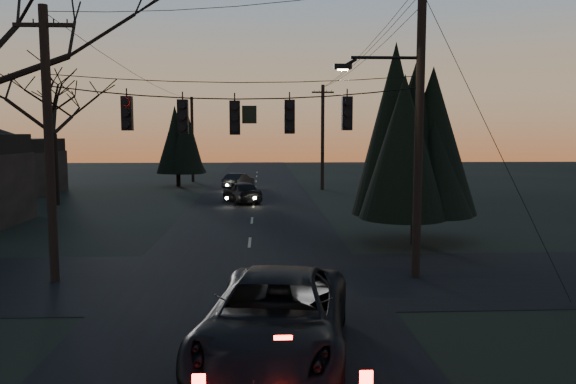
{
  "coord_description": "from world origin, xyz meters",
  "views": [
    {
      "loc": [
        0.52,
        -7.59,
        4.7
      ],
      "look_at": [
        1.29,
        8.62,
        2.96
      ],
      "focal_mm": 35.0,
      "sensor_mm": 36.0,
      "label": 1
    }
  ],
  "objects_px": {
    "utility_pole_far_r": "(322,190)",
    "evergreen_right": "(417,143)",
    "suv_near": "(276,319)",
    "sedan_oncoming_a": "(242,192)",
    "sedan_oncoming_b": "(239,181)",
    "utility_pole_right": "(415,277)",
    "utility_pole_far_l": "(193,182)",
    "utility_pole_left": "(55,282)"
  },
  "relations": [
    {
      "from": "utility_pole_far_r",
      "to": "evergreen_right",
      "type": "relative_size",
      "value": 1.16
    },
    {
      "from": "suv_near",
      "to": "sedan_oncoming_a",
      "type": "height_order",
      "value": "suv_near"
    },
    {
      "from": "suv_near",
      "to": "sedan_oncoming_b",
      "type": "xyz_separation_m",
      "value": [
        -2.18,
        35.31,
        -0.22
      ]
    },
    {
      "from": "utility_pole_right",
      "to": "utility_pole_far_l",
      "type": "xyz_separation_m",
      "value": [
        -11.5,
        36.0,
        0.0
      ]
    },
    {
      "from": "utility_pole_far_r",
      "to": "suv_near",
      "type": "height_order",
      "value": "utility_pole_far_r"
    },
    {
      "from": "suv_near",
      "to": "sedan_oncoming_a",
      "type": "distance_m",
      "value": 26.11
    },
    {
      "from": "evergreen_right",
      "to": "suv_near",
      "type": "relative_size",
      "value": 1.18
    },
    {
      "from": "utility_pole_far_l",
      "to": "suv_near",
      "type": "bearing_deg",
      "value": -80.88
    },
    {
      "from": "utility_pole_far_l",
      "to": "utility_pole_left",
      "type": "bearing_deg",
      "value": -90.0
    },
    {
      "from": "utility_pole_far_r",
      "to": "suv_near",
      "type": "relative_size",
      "value": 1.37
    },
    {
      "from": "suv_near",
      "to": "evergreen_right",
      "type": "bearing_deg",
      "value": 70.92
    },
    {
      "from": "evergreen_right",
      "to": "sedan_oncoming_a",
      "type": "height_order",
      "value": "evergreen_right"
    },
    {
      "from": "utility_pole_right",
      "to": "sedan_oncoming_a",
      "type": "relative_size",
      "value": 2.34
    },
    {
      "from": "utility_pole_far_l",
      "to": "sedan_oncoming_b",
      "type": "relative_size",
      "value": 2.03
    },
    {
      "from": "utility_pole_right",
      "to": "evergreen_right",
      "type": "bearing_deg",
      "value": 74.93
    },
    {
      "from": "sedan_oncoming_a",
      "to": "sedan_oncoming_b",
      "type": "distance_m",
      "value": 9.26
    },
    {
      "from": "evergreen_right",
      "to": "sedan_oncoming_b",
      "type": "distance_m",
      "value": 25.26
    },
    {
      "from": "utility_pole_left",
      "to": "utility_pole_far_r",
      "type": "distance_m",
      "value": 30.27
    },
    {
      "from": "utility_pole_right",
      "to": "sedan_oncoming_b",
      "type": "relative_size",
      "value": 2.54
    },
    {
      "from": "evergreen_right",
      "to": "sedan_oncoming_b",
      "type": "xyz_separation_m",
      "value": [
        -8.33,
        23.57,
        -3.61
      ]
    },
    {
      "from": "utility_pole_far_r",
      "to": "evergreen_right",
      "type": "distance_m",
      "value": 23.07
    },
    {
      "from": "utility_pole_far_l",
      "to": "utility_pole_right",
      "type": "bearing_deg",
      "value": -72.28
    },
    {
      "from": "utility_pole_far_r",
      "to": "sedan_oncoming_b",
      "type": "height_order",
      "value": "utility_pole_far_r"
    },
    {
      "from": "utility_pole_right",
      "to": "sedan_oncoming_a",
      "type": "xyz_separation_m",
      "value": [
        -6.3,
        19.7,
        0.73
      ]
    },
    {
      "from": "utility_pole_far_l",
      "to": "sedan_oncoming_a",
      "type": "relative_size",
      "value": 1.87
    },
    {
      "from": "utility_pole_left",
      "to": "utility_pole_far_l",
      "type": "height_order",
      "value": "utility_pole_left"
    },
    {
      "from": "utility_pole_left",
      "to": "sedan_oncoming_b",
      "type": "bearing_deg",
      "value": 80.94
    },
    {
      "from": "sedan_oncoming_a",
      "to": "sedan_oncoming_b",
      "type": "xyz_separation_m",
      "value": [
        -0.58,
        9.25,
        -0.08
      ]
    },
    {
      "from": "utility_pole_right",
      "to": "utility_pole_far_r",
      "type": "distance_m",
      "value": 28.0
    },
    {
      "from": "sedan_oncoming_a",
      "to": "utility_pole_far_r",
      "type": "bearing_deg",
      "value": -146.73
    },
    {
      "from": "sedan_oncoming_a",
      "to": "utility_pole_far_l",
      "type": "bearing_deg",
      "value": -91.86
    },
    {
      "from": "utility_pole_left",
      "to": "utility_pole_far_r",
      "type": "relative_size",
      "value": 1.0
    },
    {
      "from": "evergreen_right",
      "to": "sedan_oncoming_a",
      "type": "relative_size",
      "value": 1.72
    },
    {
      "from": "suv_near",
      "to": "sedan_oncoming_b",
      "type": "bearing_deg",
      "value": 102.09
    },
    {
      "from": "utility_pole_far_r",
      "to": "sedan_oncoming_b",
      "type": "distance_m",
      "value": 6.98
    },
    {
      "from": "utility_pole_right",
      "to": "utility_pole_far_l",
      "type": "bearing_deg",
      "value": 107.72
    },
    {
      "from": "utility_pole_right",
      "to": "utility_pole_far_r",
      "type": "height_order",
      "value": "utility_pole_right"
    },
    {
      "from": "utility_pole_far_l",
      "to": "evergreen_right",
      "type": "xyz_separation_m",
      "value": [
        12.95,
        -30.63,
        4.26
      ]
    },
    {
      "from": "utility_pole_left",
      "to": "utility_pole_far_l",
      "type": "distance_m",
      "value": 36.0
    },
    {
      "from": "utility_pole_left",
      "to": "suv_near",
      "type": "bearing_deg",
      "value": -43.13
    },
    {
      "from": "utility_pole_right",
      "to": "utility_pole_far_l",
      "type": "relative_size",
      "value": 1.25
    },
    {
      "from": "utility_pole_far_r",
      "to": "sedan_oncoming_a",
      "type": "height_order",
      "value": "utility_pole_far_r"
    }
  ]
}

